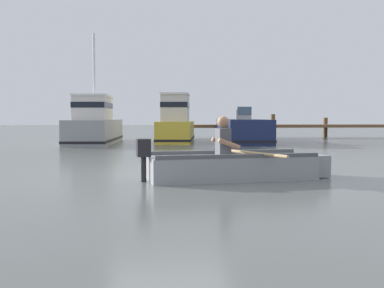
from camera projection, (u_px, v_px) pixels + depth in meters
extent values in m
plane|color=slate|center=(169.00, 174.00, 9.46)|extent=(120.00, 120.00, 0.00)
cube|color=brown|center=(276.00, 126.00, 25.45)|extent=(13.15, 1.50, 0.16)
cylinder|color=brown|center=(165.00, 128.00, 24.26)|extent=(0.24, 0.24, 1.19)
cylinder|color=brown|center=(223.00, 129.00, 24.51)|extent=(0.24, 0.24, 1.09)
cylinder|color=brown|center=(273.00, 126.00, 26.15)|extent=(0.24, 0.24, 1.34)
cylinder|color=brown|center=(325.00, 128.00, 26.40)|extent=(0.24, 0.24, 1.14)
cube|color=gray|center=(231.00, 167.00, 8.66)|extent=(3.23, 1.54, 0.44)
cube|color=gray|center=(314.00, 165.00, 9.05)|extent=(0.48, 0.66, 0.42)
cube|color=#4D4E51|center=(223.00, 152.00, 9.14)|extent=(3.02, 0.53, 0.08)
cube|color=#4D4E51|center=(239.00, 157.00, 8.15)|extent=(3.02, 0.53, 0.08)
cube|color=#A0A2A8|center=(225.00, 158.00, 8.62)|extent=(0.43, 1.04, 0.06)
cylinder|color=black|center=(144.00, 167.00, 8.28)|extent=(0.11, 0.11, 0.54)
cube|color=black|center=(143.00, 148.00, 8.26)|extent=(0.28, 0.31, 0.32)
cube|color=#4C4C51|center=(223.00, 142.00, 8.59)|extent=(0.27, 0.37, 0.52)
sphere|color=#9E7051|center=(223.00, 122.00, 8.57)|extent=(0.22, 0.22, 0.22)
cylinder|color=#9E7051|center=(222.00, 143.00, 8.82)|extent=(0.43, 0.15, 0.23)
cylinder|color=#9E7051|center=(229.00, 144.00, 8.39)|extent=(0.43, 0.15, 0.23)
cylinder|color=tan|center=(251.00, 153.00, 8.57)|extent=(0.94, 1.82, 0.06)
cube|color=gray|center=(95.00, 131.00, 20.58)|extent=(1.99, 6.03, 1.05)
cube|color=black|center=(96.00, 139.00, 20.60)|extent=(2.04, 6.08, 0.10)
cube|color=silver|center=(93.00, 108.00, 19.98)|extent=(1.46, 2.56, 1.01)
cube|color=black|center=(93.00, 105.00, 19.98)|extent=(1.49, 2.59, 0.24)
cube|color=white|center=(93.00, 96.00, 19.95)|extent=(1.53, 2.69, 0.08)
cylinder|color=silver|center=(94.00, 77.00, 20.29)|extent=(0.10, 0.10, 3.82)
cube|color=gold|center=(176.00, 132.00, 21.66)|extent=(2.08, 4.86, 0.97)
cube|color=black|center=(176.00, 138.00, 21.68)|extent=(2.13, 4.90, 0.10)
cube|color=silver|center=(175.00, 108.00, 21.17)|extent=(1.42, 2.11, 1.21)
cube|color=black|center=(175.00, 105.00, 21.16)|extent=(1.45, 2.14, 0.24)
cube|color=white|center=(175.00, 94.00, 21.14)|extent=(1.49, 2.21, 0.08)
cube|color=#19234C|center=(242.00, 131.00, 21.48)|extent=(2.16, 6.49, 1.07)
cube|color=black|center=(242.00, 138.00, 21.51)|extent=(2.20, 6.53, 0.10)
cube|color=beige|center=(244.00, 115.00, 20.96)|extent=(0.67, 0.53, 0.44)
cube|color=slate|center=(244.00, 111.00, 20.69)|extent=(0.65, 0.07, 0.36)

